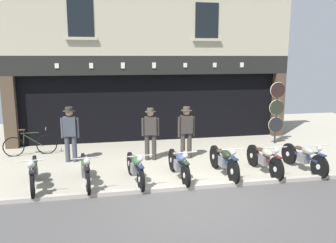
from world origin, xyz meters
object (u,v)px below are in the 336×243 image
Objects in this scene: motorcycle_far_right at (304,157)px; advert_board_near at (86,96)px; motorcycle_far_left at (34,172)px; salesman_right at (186,130)px; tyre_sign_pole at (277,108)px; motorcycle_left at (85,169)px; motorcycle_center at (179,164)px; motorcycle_right at (264,159)px; salesman_left at (70,131)px; leaning_bicycle at (30,145)px; motorcycle_center_right at (224,160)px; shopkeeper_center at (150,131)px; motorcycle_center_left at (135,167)px.

advert_board_near reaches higher than motorcycle_far_right.
motorcycle_far_left is 4.77m from salesman_right.
salesman_right is 1.76× the size of advert_board_near.
advert_board_near is at bearing 167.90° from tyre_sign_pole.
motorcycle_far_left reaches higher than motorcycle_left.
motorcycle_far_right is at bearing -36.54° from advert_board_near.
salesman_right is 4.29m from advert_board_near.
motorcycle_center and motorcycle_right have the same top height.
salesman_left reaches higher than salesman_right.
tyre_sign_pole is at bearing -162.71° from salesman_right.
motorcycle_far_left is 1.17× the size of leaning_bicycle.
advert_board_near is at bearing -63.39° from motorcycle_center.
advert_board_near is 0.56× the size of leaning_bicycle.
salesman_right is at bearing -156.53° from motorcycle_left.
motorcycle_center_right is 4.50m from tyre_sign_pole.
motorcycle_far_right is 4.65m from shopkeeper_center.
motorcycle_center reaches higher than leaning_bicycle.
motorcycle_right is at bearing 58.24° from leaning_bicycle.
motorcycle_center_left is 4.57m from leaning_bicycle.
motorcycle_center is at bearing 176.22° from motorcycle_center_left.
salesman_left is at bearing -28.51° from motorcycle_center_right.
motorcycle_far_right is (7.41, -0.09, -0.00)m from motorcycle_far_left.
motorcycle_left is 2.46m from motorcycle_center.
shopkeeper_center reaches higher than motorcycle_left.
motorcycle_center_left is at bearing -73.58° from advert_board_near.
salesman_left is 1.02× the size of leaning_bicycle.
motorcycle_right is 1.18× the size of shopkeeper_center.
motorcycle_right is 1.14× the size of salesman_left.
salesman_left is at bearing -5.82° from salesman_right.
advert_board_near is at bearing -45.60° from shopkeeper_center.
motorcycle_center_left is 0.98× the size of motorcycle_center.
leaning_bicycle is (-1.93, 3.20, -0.06)m from motorcycle_left.
motorcycle_center_right is 6.51m from leaning_bicycle.
shopkeeper_center is 3.48m from advert_board_near.
motorcycle_right is at bearing 165.21° from salesman_left.
motorcycle_right is 1.01× the size of motorcycle_far_right.
shopkeeper_center is 0.72× the size of tyre_sign_pole.
motorcycle_center is at bearing 173.12° from motorcycle_left.
motorcycle_center_left is 1.18m from motorcycle_center.
motorcycle_far_left is 1.20× the size of shopkeeper_center.
salesman_left is 2.57m from advert_board_near.
leaning_bicycle is (-5.68, 3.18, -0.07)m from motorcycle_center_right.
motorcycle_center is 1.29m from motorcycle_center_right.
motorcycle_center_left is 3.66m from motorcycle_right.
motorcycle_right is 1.15× the size of leaning_bicycle.
tyre_sign_pole reaches higher than motorcycle_right.
advert_board_near is at bearing -95.85° from motorcycle_left.
motorcycle_left is 1.16× the size of salesman_left.
advert_board_near is (-7.01, 1.50, 0.45)m from tyre_sign_pole.
motorcycle_center_right is 1.98m from salesman_right.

